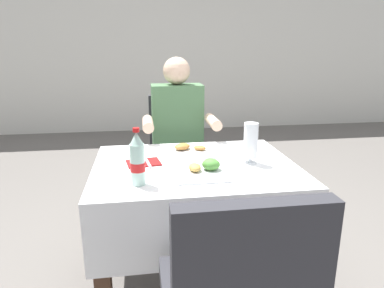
{
  "coord_description": "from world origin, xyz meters",
  "views": [
    {
      "loc": [
        -0.38,
        -1.69,
        1.33
      ],
      "look_at": [
        -0.12,
        0.09,
        0.82
      ],
      "focal_mm": 32.22,
      "sensor_mm": 36.0,
      "label": 1
    }
  ],
  "objects_px": {
    "chair_far_diner_seat": "(178,152)",
    "seated_diner_far": "(178,136)",
    "main_dining_table": "(195,195)",
    "napkin_cutlery_set": "(144,163)",
    "plate_far_diner": "(189,150)",
    "beer_glass_left": "(251,142)",
    "cola_bottle_primary": "(137,160)",
    "plate_near_camera": "(203,170)"
  },
  "relations": [
    {
      "from": "chair_far_diner_seat",
      "to": "seated_diner_far",
      "type": "distance_m",
      "value": 0.19
    },
    {
      "from": "main_dining_table",
      "to": "seated_diner_far",
      "type": "xyz_separation_m",
      "value": [
        -0.01,
        0.69,
        0.15
      ]
    },
    {
      "from": "main_dining_table",
      "to": "napkin_cutlery_set",
      "type": "xyz_separation_m",
      "value": [
        -0.26,
        0.05,
        0.18
      ]
    },
    {
      "from": "plate_far_diner",
      "to": "napkin_cutlery_set",
      "type": "height_order",
      "value": "plate_far_diner"
    },
    {
      "from": "beer_glass_left",
      "to": "napkin_cutlery_set",
      "type": "bearing_deg",
      "value": 172.31
    },
    {
      "from": "beer_glass_left",
      "to": "cola_bottle_primary",
      "type": "height_order",
      "value": "cola_bottle_primary"
    },
    {
      "from": "beer_glass_left",
      "to": "cola_bottle_primary",
      "type": "xyz_separation_m",
      "value": [
        -0.58,
        -0.21,
        -0.0
      ]
    },
    {
      "from": "seated_diner_far",
      "to": "napkin_cutlery_set",
      "type": "bearing_deg",
      "value": -111.39
    },
    {
      "from": "chair_far_diner_seat",
      "to": "plate_near_camera",
      "type": "bearing_deg",
      "value": -88.92
    },
    {
      "from": "plate_near_camera",
      "to": "cola_bottle_primary",
      "type": "xyz_separation_m",
      "value": [
        -0.31,
        -0.09,
        0.09
      ]
    },
    {
      "from": "plate_near_camera",
      "to": "plate_far_diner",
      "type": "height_order",
      "value": "plate_near_camera"
    },
    {
      "from": "main_dining_table",
      "to": "plate_near_camera",
      "type": "bearing_deg",
      "value": -83.05
    },
    {
      "from": "plate_far_diner",
      "to": "napkin_cutlery_set",
      "type": "bearing_deg",
      "value": -149.55
    },
    {
      "from": "seated_diner_far",
      "to": "cola_bottle_primary",
      "type": "xyz_separation_m",
      "value": [
        -0.28,
        -0.93,
        0.14
      ]
    },
    {
      "from": "main_dining_table",
      "to": "seated_diner_far",
      "type": "distance_m",
      "value": 0.71
    },
    {
      "from": "seated_diner_far",
      "to": "cola_bottle_primary",
      "type": "relative_size",
      "value": 4.89
    },
    {
      "from": "chair_far_diner_seat",
      "to": "napkin_cutlery_set",
      "type": "distance_m",
      "value": 0.82
    },
    {
      "from": "napkin_cutlery_set",
      "to": "cola_bottle_primary",
      "type": "bearing_deg",
      "value": -95.32
    },
    {
      "from": "main_dining_table",
      "to": "napkin_cutlery_set",
      "type": "height_order",
      "value": "napkin_cutlery_set"
    },
    {
      "from": "plate_near_camera",
      "to": "napkin_cutlery_set",
      "type": "xyz_separation_m",
      "value": [
        -0.28,
        0.19,
        -0.01
      ]
    },
    {
      "from": "plate_far_diner",
      "to": "seated_diner_far",
      "type": "bearing_deg",
      "value": 91.05
    },
    {
      "from": "seated_diner_far",
      "to": "napkin_cutlery_set",
      "type": "distance_m",
      "value": 0.69
    },
    {
      "from": "chair_far_diner_seat",
      "to": "cola_bottle_primary",
      "type": "distance_m",
      "value": 1.12
    },
    {
      "from": "main_dining_table",
      "to": "cola_bottle_primary",
      "type": "height_order",
      "value": "cola_bottle_primary"
    },
    {
      "from": "plate_far_diner",
      "to": "beer_glass_left",
      "type": "relative_size",
      "value": 1.15
    },
    {
      "from": "beer_glass_left",
      "to": "cola_bottle_primary",
      "type": "relative_size",
      "value": 0.84
    },
    {
      "from": "chair_far_diner_seat",
      "to": "beer_glass_left",
      "type": "xyz_separation_m",
      "value": [
        0.29,
        -0.83,
        0.3
      ]
    },
    {
      "from": "chair_far_diner_seat",
      "to": "plate_near_camera",
      "type": "height_order",
      "value": "chair_far_diner_seat"
    },
    {
      "from": "chair_far_diner_seat",
      "to": "plate_far_diner",
      "type": "relative_size",
      "value": 3.93
    },
    {
      "from": "main_dining_table",
      "to": "chair_far_diner_seat",
      "type": "distance_m",
      "value": 0.8
    },
    {
      "from": "cola_bottle_primary",
      "to": "napkin_cutlery_set",
      "type": "height_order",
      "value": "cola_bottle_primary"
    },
    {
      "from": "main_dining_table",
      "to": "chair_far_diner_seat",
      "type": "bearing_deg",
      "value": 90.0
    },
    {
      "from": "seated_diner_far",
      "to": "plate_far_diner",
      "type": "relative_size",
      "value": 5.1
    },
    {
      "from": "plate_far_diner",
      "to": "napkin_cutlery_set",
      "type": "distance_m",
      "value": 0.3
    },
    {
      "from": "plate_near_camera",
      "to": "plate_far_diner",
      "type": "relative_size",
      "value": 0.99
    },
    {
      "from": "seated_diner_far",
      "to": "chair_far_diner_seat",
      "type": "bearing_deg",
      "value": 83.84
    },
    {
      "from": "beer_glass_left",
      "to": "plate_far_diner",
      "type": "bearing_deg",
      "value": 141.83
    },
    {
      "from": "napkin_cutlery_set",
      "to": "plate_near_camera",
      "type": "bearing_deg",
      "value": -34.38
    },
    {
      "from": "plate_near_camera",
      "to": "plate_far_diner",
      "type": "xyz_separation_m",
      "value": [
        -0.02,
        0.35,
        -0.01
      ]
    },
    {
      "from": "cola_bottle_primary",
      "to": "napkin_cutlery_set",
      "type": "xyz_separation_m",
      "value": [
        0.03,
        0.28,
        -0.11
      ]
    },
    {
      "from": "beer_glass_left",
      "to": "main_dining_table",
      "type": "bearing_deg",
      "value": 174.5
    },
    {
      "from": "main_dining_table",
      "to": "cola_bottle_primary",
      "type": "bearing_deg",
      "value": -141.2
    }
  ]
}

